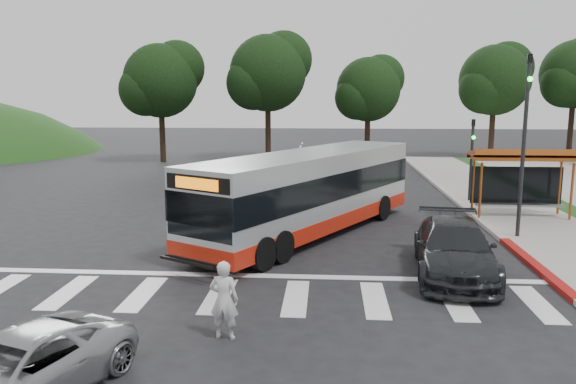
# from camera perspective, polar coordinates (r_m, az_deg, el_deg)

# --- Properties ---
(ground) EXTENTS (140.00, 140.00, 0.00)m
(ground) POSITION_cam_1_polar(r_m,az_deg,el_deg) (19.50, -4.25, -5.40)
(ground) COLOR black
(ground) RESTS_ON ground
(sidewalk_east) EXTENTS (4.00, 40.00, 0.12)m
(sidewalk_east) POSITION_cam_1_polar(r_m,az_deg,el_deg) (28.32, 20.90, -1.12)
(sidewalk_east) COLOR gray
(sidewalk_east) RESTS_ON ground
(curb_east) EXTENTS (0.30, 40.00, 0.15)m
(curb_east) POSITION_cam_1_polar(r_m,az_deg,el_deg) (27.80, 16.96, -1.06)
(curb_east) COLOR #9E9991
(curb_east) RESTS_ON ground
(curb_east_red) EXTENTS (0.32, 6.00, 0.15)m
(curb_east_red) POSITION_cam_1_polar(r_m,az_deg,el_deg) (18.45, 23.82, -6.87)
(curb_east_red) COLOR maroon
(curb_east_red) RESTS_ON ground
(crosswalk_ladder) EXTENTS (18.00, 2.60, 0.01)m
(crosswalk_ladder) POSITION_cam_1_polar(r_m,az_deg,el_deg) (14.80, -7.07, -10.42)
(crosswalk_ladder) COLOR silver
(crosswalk_ladder) RESTS_ON ground
(bus_shelter) EXTENTS (4.20, 1.60, 2.86)m
(bus_shelter) POSITION_cam_1_polar(r_m,az_deg,el_deg) (25.20, 22.66, 2.77)
(bus_shelter) COLOR #934618
(bus_shelter) RESTS_ON sidewalk_east
(traffic_signal_ne_tall) EXTENTS (0.18, 0.37, 6.50)m
(traffic_signal_ne_tall) POSITION_cam_1_polar(r_m,az_deg,el_deg) (21.28, 22.92, 5.73)
(traffic_signal_ne_tall) COLOR black
(traffic_signal_ne_tall) RESTS_ON ground
(traffic_signal_ne_short) EXTENTS (0.18, 0.37, 4.00)m
(traffic_signal_ne_short) POSITION_cam_1_polar(r_m,az_deg,el_deg) (28.08, 18.18, 3.94)
(traffic_signal_ne_short) COLOR black
(traffic_signal_ne_short) RESTS_ON ground
(tree_ne_a) EXTENTS (6.16, 5.74, 9.30)m
(tree_ne_a) POSITION_cam_1_polar(r_m,az_deg,el_deg) (48.56, 20.34, 10.71)
(tree_ne_a) COLOR black
(tree_ne_a) RESTS_ON parking_lot
(tree_ne_b) EXTENTS (6.16, 5.74, 10.02)m
(tree_ne_b) POSITION_cam_1_polar(r_m,az_deg,el_deg) (52.78, 27.21, 10.70)
(tree_ne_b) COLOR black
(tree_ne_b) RESTS_ON ground
(tree_north_a) EXTENTS (6.60, 6.15, 10.17)m
(tree_north_a) POSITION_cam_1_polar(r_m,az_deg,el_deg) (44.97, -1.96, 12.10)
(tree_north_a) COLOR black
(tree_north_a) RESTS_ON ground
(tree_north_b) EXTENTS (5.72, 5.33, 8.43)m
(tree_north_b) POSITION_cam_1_polar(r_m,az_deg,el_deg) (46.80, 8.25, 10.37)
(tree_north_b) COLOR black
(tree_north_b) RESTS_ON ground
(tree_north_c) EXTENTS (6.16, 5.74, 9.30)m
(tree_north_c) POSITION_cam_1_polar(r_m,az_deg,el_deg) (44.55, -12.72, 11.08)
(tree_north_c) COLOR black
(tree_north_c) RESTS_ON ground
(transit_bus) EXTENTS (8.13, 11.51, 3.05)m
(transit_bus) POSITION_cam_1_polar(r_m,az_deg,el_deg) (20.64, 2.18, -0.19)
(transit_bus) COLOR #ABADAF
(transit_bus) RESTS_ON ground
(pedestrian) EXTENTS (0.66, 0.46, 1.70)m
(pedestrian) POSITION_cam_1_polar(r_m,az_deg,el_deg) (12.09, -6.52, -10.84)
(pedestrian) COLOR silver
(pedestrian) RESTS_ON ground
(dark_sedan) EXTENTS (2.72, 5.47, 1.53)m
(dark_sedan) POSITION_cam_1_polar(r_m,az_deg,el_deg) (16.83, 16.54, -5.55)
(dark_sedan) COLOR #212427
(dark_sedan) RESTS_ON ground
(silver_suv_south) EXTENTS (3.36, 4.65, 1.18)m
(silver_suv_south) POSITION_cam_1_polar(r_m,az_deg,el_deg) (10.79, -25.90, -15.96)
(silver_suv_south) COLOR #989A9D
(silver_suv_south) RESTS_ON ground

